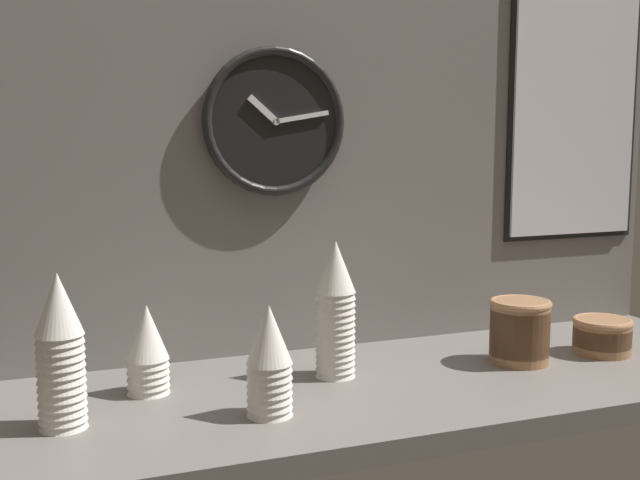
{
  "coord_description": "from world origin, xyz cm",
  "views": [
    {
      "loc": [
        -66.18,
        -133.23,
        47.21
      ],
      "look_at": [
        -13.09,
        4.0,
        26.8
      ],
      "focal_mm": 45.0,
      "sensor_mm": 36.0,
      "label": 1
    }
  ],
  "objects_px": {
    "cup_stack_center": "(335,309)",
    "bowl_stack_right": "(520,330)",
    "cup_stack_far_left": "(60,351)",
    "bowl_stack_far_right": "(602,335)",
    "cup_stack_center_left": "(269,360)",
    "menu_board": "(574,109)",
    "cup_stack_left": "(148,349)",
    "wall_clock": "(275,121)"
  },
  "relations": [
    {
      "from": "cup_stack_center_left",
      "to": "cup_stack_left",
      "type": "relative_size",
      "value": 1.16
    },
    {
      "from": "cup_stack_far_left",
      "to": "cup_stack_center",
      "type": "height_order",
      "value": "cup_stack_center"
    },
    {
      "from": "cup_stack_left",
      "to": "bowl_stack_right",
      "type": "distance_m",
      "value": 0.74
    },
    {
      "from": "cup_stack_center_left",
      "to": "cup_stack_left",
      "type": "height_order",
      "value": "cup_stack_center_left"
    },
    {
      "from": "bowl_stack_far_right",
      "to": "wall_clock",
      "type": "xyz_separation_m",
      "value": [
        -0.65,
        0.24,
        0.45
      ]
    },
    {
      "from": "menu_board",
      "to": "bowl_stack_right",
      "type": "bearing_deg",
      "value": -141.25
    },
    {
      "from": "cup_stack_left",
      "to": "cup_stack_far_left",
      "type": "bearing_deg",
      "value": -141.64
    },
    {
      "from": "cup_stack_center_left",
      "to": "cup_stack_left",
      "type": "bearing_deg",
      "value": 132.22
    },
    {
      "from": "cup_stack_far_left",
      "to": "bowl_stack_far_right",
      "type": "xyz_separation_m",
      "value": [
        1.09,
        0.04,
        -0.08
      ]
    },
    {
      "from": "menu_board",
      "to": "bowl_stack_far_right",
      "type": "bearing_deg",
      "value": -112.43
    },
    {
      "from": "cup_stack_center",
      "to": "bowl_stack_far_right",
      "type": "relative_size",
      "value": 2.12
    },
    {
      "from": "cup_stack_far_left",
      "to": "menu_board",
      "type": "relative_size",
      "value": 0.41
    },
    {
      "from": "bowl_stack_far_right",
      "to": "cup_stack_center",
      "type": "bearing_deg",
      "value": 174.44
    },
    {
      "from": "cup_stack_center_left",
      "to": "wall_clock",
      "type": "height_order",
      "value": "wall_clock"
    },
    {
      "from": "wall_clock",
      "to": "cup_stack_left",
      "type": "bearing_deg",
      "value": -151.84
    },
    {
      "from": "cup_stack_left",
      "to": "menu_board",
      "type": "xyz_separation_m",
      "value": [
        1.04,
        0.17,
        0.44
      ]
    },
    {
      "from": "cup_stack_center",
      "to": "wall_clock",
      "type": "bearing_deg",
      "value": 107.54
    },
    {
      "from": "menu_board",
      "to": "cup_stack_left",
      "type": "bearing_deg",
      "value": -170.97
    },
    {
      "from": "cup_stack_far_left",
      "to": "cup_stack_center_left",
      "type": "bearing_deg",
      "value": -11.28
    },
    {
      "from": "bowl_stack_far_right",
      "to": "menu_board",
      "type": "bearing_deg",
      "value": 67.57
    },
    {
      "from": "bowl_stack_right",
      "to": "cup_stack_left",
      "type": "bearing_deg",
      "value": 173.8
    },
    {
      "from": "cup_stack_far_left",
      "to": "cup_stack_center",
      "type": "xyz_separation_m",
      "value": [
        0.51,
        0.09,
        0.01
      ]
    },
    {
      "from": "cup_stack_center",
      "to": "bowl_stack_far_right",
      "type": "height_order",
      "value": "cup_stack_center"
    },
    {
      "from": "bowl_stack_right",
      "to": "bowl_stack_far_right",
      "type": "height_order",
      "value": "bowl_stack_right"
    },
    {
      "from": "cup_stack_center",
      "to": "menu_board",
      "type": "xyz_separation_m",
      "value": [
        0.69,
        0.19,
        0.39
      ]
    },
    {
      "from": "bowl_stack_right",
      "to": "menu_board",
      "type": "xyz_separation_m",
      "value": [
        0.31,
        0.25,
        0.45
      ]
    },
    {
      "from": "cup_stack_center",
      "to": "wall_clock",
      "type": "height_order",
      "value": "wall_clock"
    },
    {
      "from": "bowl_stack_far_right",
      "to": "bowl_stack_right",
      "type": "bearing_deg",
      "value": 178.31
    },
    {
      "from": "cup_stack_center_left",
      "to": "menu_board",
      "type": "distance_m",
      "value": 1.03
    },
    {
      "from": "cup_stack_center_left",
      "to": "menu_board",
      "type": "relative_size",
      "value": 0.3
    },
    {
      "from": "cup_stack_center",
      "to": "bowl_stack_right",
      "type": "relative_size",
      "value": 2.04
    },
    {
      "from": "cup_stack_center_left",
      "to": "bowl_stack_right",
      "type": "xyz_separation_m",
      "value": [
        0.57,
        0.11,
        -0.03
      ]
    },
    {
      "from": "cup_stack_left",
      "to": "cup_stack_center",
      "type": "height_order",
      "value": "cup_stack_center"
    },
    {
      "from": "bowl_stack_far_right",
      "to": "cup_stack_center_left",
      "type": "bearing_deg",
      "value": -172.54
    },
    {
      "from": "cup_stack_left",
      "to": "cup_stack_center",
      "type": "xyz_separation_m",
      "value": [
        0.35,
        -0.03,
        0.05
      ]
    },
    {
      "from": "cup_stack_far_left",
      "to": "cup_stack_center",
      "type": "bearing_deg",
      "value": 10.46
    },
    {
      "from": "cup_stack_far_left",
      "to": "bowl_stack_far_right",
      "type": "height_order",
      "value": "cup_stack_far_left"
    },
    {
      "from": "wall_clock",
      "to": "bowl_stack_far_right",
      "type": "bearing_deg",
      "value": -20.61
    },
    {
      "from": "cup_stack_center",
      "to": "wall_clock",
      "type": "distance_m",
      "value": 0.41
    },
    {
      "from": "cup_stack_center_left",
      "to": "bowl_stack_far_right",
      "type": "height_order",
      "value": "cup_stack_center_left"
    },
    {
      "from": "wall_clock",
      "to": "menu_board",
      "type": "distance_m",
      "value": 0.75
    },
    {
      "from": "cup_stack_left",
      "to": "bowl_stack_right",
      "type": "relative_size",
      "value": 1.26
    }
  ]
}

